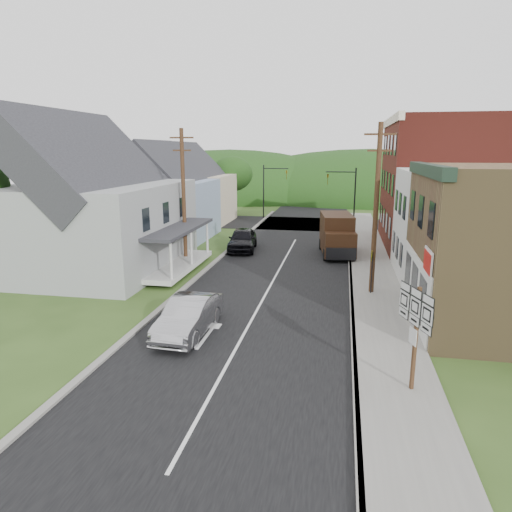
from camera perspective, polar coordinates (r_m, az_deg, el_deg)
The scene contains 24 objects.
ground at distance 22.58m, azimuth 0.23°, elevation -6.63°, with size 120.00×120.00×0.00m, color #2D4719.
road at distance 32.05m, azimuth 3.50°, elevation -0.67°, with size 9.00×90.00×0.02m, color black.
cross_road at distance 48.65m, azimuth 6.06°, elevation 4.03°, with size 60.00×9.00×0.02m, color black.
sidewalk_right at distance 29.93m, azimuth 14.28°, elevation -1.91°, with size 2.80×55.00×0.15m, color slate.
curb_right at distance 29.87m, azimuth 11.70°, elevation -1.81°, with size 0.20×55.00×0.15m, color slate.
curb_left at distance 31.06m, azimuth -5.52°, elevation -1.04°, with size 0.30×55.00×0.12m, color slate.
storefront_white at distance 29.67m, azimuth 25.16°, elevation 3.39°, with size 8.00×7.00×6.50m, color silver.
storefront_red at distance 38.70m, azimuth 22.03°, elevation 8.29°, with size 8.00×12.00×10.00m, color maroon.
house_gray at distance 31.41m, azimuth -19.80°, elevation 6.15°, with size 10.20×12.24×8.35m.
house_blue at distance 40.89m, azimuth -10.72°, elevation 7.38°, with size 7.14×8.16×7.28m.
house_cream at distance 49.50m, azimuth -7.46°, elevation 8.46°, with size 7.14×8.16×7.28m.
utility_pole_right at distance 24.63m, azimuth 14.76°, elevation 5.76°, with size 1.60×0.26×9.00m.
utility_pole_left at distance 30.84m, azimuth -9.04°, elevation 7.43°, with size 1.60×0.26×9.00m.
traffic_signal_right at distance 44.56m, azimuth 11.37°, elevation 7.89°, with size 2.87×0.20×6.00m.
traffic_signal_left at distance 52.18m, azimuth 1.72°, elevation 8.87°, with size 2.87×0.20×6.00m.
tree_left_b at distance 39.05m, azimuth -21.83°, elevation 8.17°, with size 4.80×4.80×6.94m.
tree_left_c at distance 46.88m, azimuth -18.78°, elevation 10.38°, with size 5.80×5.80×8.41m.
tree_left_d at distance 54.50m, azimuth -2.98°, elevation 10.23°, with size 4.80×4.80×6.94m.
forested_ridge at distance 76.37m, azimuth 7.85°, elevation 7.28°, with size 90.00×30.00×16.00m, color #1C3710.
silver_sedan at distance 19.61m, azimuth -8.39°, elevation -7.49°, with size 1.64×4.71×1.55m, color #A09FA4.
dark_sedan at distance 35.40m, azimuth -1.70°, elevation 2.08°, with size 2.01×4.99×1.70m, color black.
delivery_van at distance 34.15m, azimuth 10.09°, elevation 2.61°, with size 2.81×5.59×3.00m.
route_sign_cluster at distance 15.14m, azimuth 19.28°, elevation -8.03°, with size 0.76×1.84×3.41m.
warning_sign at distance 24.88m, azimuth 14.26°, elevation -1.15°, with size 0.14×0.66×2.38m.
Camera 1 is at (3.87, -20.89, 7.64)m, focal length 32.00 mm.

